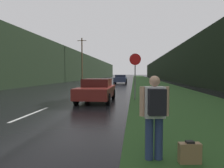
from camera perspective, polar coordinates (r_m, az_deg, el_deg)
grass_verge at (r=41.84m, az=10.09°, el=0.70°), size 6.00×240.00×0.02m
lane_stripe_b at (r=8.84m, az=-22.08°, el=-7.91°), size 0.12×3.00×0.01m
lane_stripe_c at (r=15.29m, az=-9.50°, el=-3.20°), size 0.12×3.00×0.01m
lane_stripe_d at (r=22.08m, az=-4.55°, el=-1.28°), size 0.12×3.00×0.01m
lane_stripe_e at (r=28.97m, az=-1.94°, el=-0.26°), size 0.12×3.00×0.01m
treeline_far_side at (r=53.63m, az=-8.92°, el=4.89°), size 2.00×140.00×6.93m
treeline_near_side at (r=52.48m, az=15.97°, el=4.69°), size 2.00×140.00×6.61m
utility_pole_far at (r=39.98m, az=-8.56°, el=6.96°), size 1.80×0.24×8.61m
stop_sign at (r=12.50m, az=6.61°, el=3.65°), size 0.71×0.07×2.88m
hitchhiker_with_backpack at (r=3.82m, az=12.11°, el=-7.91°), size 0.55×0.43×1.60m
suitcase at (r=4.07m, az=21.30°, el=-17.95°), size 0.41×0.20×0.43m
car_passing_near at (r=11.88m, az=-4.37°, el=-1.68°), size 1.92×4.24×1.33m
car_passing_far at (r=32.69m, az=2.46°, el=1.43°), size 2.04×4.49×1.45m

